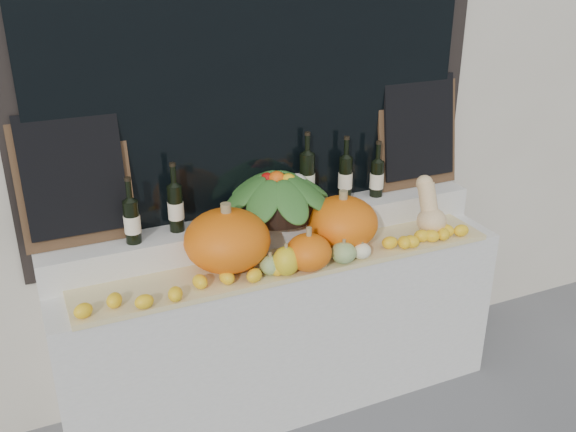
{
  "coord_description": "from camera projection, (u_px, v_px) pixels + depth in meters",
  "views": [
    {
      "loc": [
        -1.14,
        -1.11,
        2.35
      ],
      "look_at": [
        0.0,
        1.45,
        1.12
      ],
      "focal_mm": 40.0,
      "sensor_mm": 36.0,
      "label": 1
    }
  ],
  "objects": [
    {
      "name": "display_sill",
      "position": [
        282.0,
        328.0,
        3.4
      ],
      "size": [
        2.3,
        0.55,
        0.88
      ],
      "primitive_type": "cube",
      "color": "silver",
      "rests_on": "ground"
    },
    {
      "name": "rear_tier",
      "position": [
        270.0,
        228.0,
        3.31
      ],
      "size": [
        2.3,
        0.25,
        0.16
      ],
      "primitive_type": "cube",
      "color": "silver",
      "rests_on": "display_sill"
    },
    {
      "name": "straw_bedding",
      "position": [
        292.0,
        263.0,
        3.11
      ],
      "size": [
        2.1,
        0.32,
        0.02
      ],
      "primitive_type": "cube",
      "color": "tan",
      "rests_on": "display_sill"
    },
    {
      "name": "pumpkin_left",
      "position": [
        227.0,
        240.0,
        2.98
      ],
      "size": [
        0.47,
        0.47,
        0.29
      ],
      "primitive_type": "ellipsoid",
      "rotation": [
        0.0,
        0.0,
        -0.18
      ],
      "color": "orange",
      "rests_on": "straw_bedding"
    },
    {
      "name": "pumpkin_right",
      "position": [
        342.0,
        222.0,
        3.2
      ],
      "size": [
        0.47,
        0.47,
        0.26
      ],
      "primitive_type": "ellipsoid",
      "rotation": [
        0.0,
        0.0,
        -0.39
      ],
      "color": "orange",
      "rests_on": "straw_bedding"
    },
    {
      "name": "pumpkin_center",
      "position": [
        309.0,
        252.0,
        2.99
      ],
      "size": [
        0.24,
        0.24,
        0.17
      ],
      "primitive_type": "ellipsoid",
      "rotation": [
        0.0,
        0.0,
        0.09
      ],
      "color": "orange",
      "rests_on": "straw_bedding"
    },
    {
      "name": "butternut_squash",
      "position": [
        430.0,
        211.0,
        3.36
      ],
      "size": [
        0.16,
        0.21,
        0.3
      ],
      "color": "#F0C78D",
      "rests_on": "straw_bedding"
    },
    {
      "name": "decorative_gourds",
      "position": [
        311.0,
        258.0,
        3.01
      ],
      "size": [
        0.56,
        0.15,
        0.16
      ],
      "color": "#306E21",
      "rests_on": "straw_bedding"
    },
    {
      "name": "lemon_heap",
      "position": [
        302.0,
        264.0,
        3.0
      ],
      "size": [
        2.2,
        0.16,
        0.06
      ],
      "primitive_type": null,
      "color": "yellow",
      "rests_on": "straw_bedding"
    },
    {
      "name": "produce_bowl",
      "position": [
        277.0,
        193.0,
        3.23
      ],
      "size": [
        0.62,
        0.62,
        0.24
      ],
      "color": "black",
      "rests_on": "rear_tier"
    },
    {
      "name": "wine_bottle_far_left",
      "position": [
        132.0,
        221.0,
        2.94
      ],
      "size": [
        0.08,
        0.08,
        0.32
      ],
      "color": "black",
      "rests_on": "rear_tier"
    },
    {
      "name": "wine_bottle_near_left",
      "position": [
        176.0,
        207.0,
        3.05
      ],
      "size": [
        0.08,
        0.08,
        0.34
      ],
      "color": "black",
      "rests_on": "rear_tier"
    },
    {
      "name": "wine_bottle_tall",
      "position": [
        307.0,
        179.0,
        3.34
      ],
      "size": [
        0.08,
        0.08,
        0.4
      ],
      "color": "black",
      "rests_on": "rear_tier"
    },
    {
      "name": "wine_bottle_near_right",
      "position": [
        345.0,
        178.0,
        3.42
      ],
      "size": [
        0.08,
        0.08,
        0.35
      ],
      "color": "black",
      "rests_on": "rear_tier"
    },
    {
      "name": "wine_bottle_far_right",
      "position": [
        377.0,
        178.0,
        3.47
      ],
      "size": [
        0.08,
        0.08,
        0.31
      ],
      "color": "black",
      "rests_on": "rear_tier"
    },
    {
      "name": "chalkboard_left",
      "position": [
        74.0,
        177.0,
        2.86
      ],
      "size": [
        0.5,
        0.12,
        0.62
      ],
      "rotation": [
        -0.16,
        0.0,
        0.0
      ],
      "color": "#4C331E",
      "rests_on": "rear_tier"
    },
    {
      "name": "chalkboard_right",
      "position": [
        418.0,
        130.0,
        3.55
      ],
      "size": [
        0.5,
        0.12,
        0.62
      ],
      "rotation": [
        -0.16,
        0.0,
        0.0
      ],
      "color": "#4C331E",
      "rests_on": "rear_tier"
    }
  ]
}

